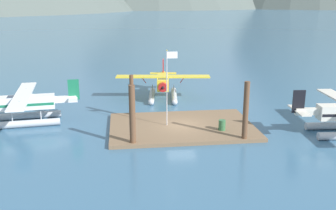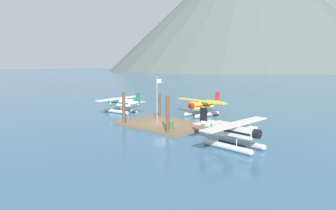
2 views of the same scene
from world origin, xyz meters
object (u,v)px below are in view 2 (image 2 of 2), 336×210
Objects in this scene: seaplane_cream_stbd_aft at (234,133)px; seaplane_yellow_bow_centre at (202,107)px; fuel_drum at (171,125)px; flagpole at (158,95)px; seaplane_white_port_fwd at (121,104)px.

seaplane_cream_stbd_aft is 1.00× the size of seaplane_yellow_bow_centre.
seaplane_yellow_bow_centre is at bearing 106.54° from fuel_drum.
flagpole reaches higher than seaplane_yellow_bow_centre.
seaplane_white_port_fwd is at bearing 165.98° from flagpole.
seaplane_cream_stbd_aft is 1.00× the size of seaplane_white_port_fwd.
seaplane_cream_stbd_aft is at bearing -8.06° from fuel_drum.
seaplane_yellow_bow_centre is 1.00× the size of seaplane_white_port_fwd.
seaplane_white_port_fwd is at bearing 163.51° from fuel_drum.
seaplane_yellow_bow_centre is (-3.62, 12.18, 0.84)m from fuel_drum.
seaplane_yellow_bow_centre is 15.03m from seaplane_white_port_fwd.
flagpole is 7.49× the size of fuel_drum.
seaplane_yellow_bow_centre and seaplane_white_port_fwd have the same top height.
fuel_drum is 12.73m from seaplane_yellow_bow_centre.
flagpole is 15.14m from seaplane_cream_stbd_aft.
flagpole is 5.93m from fuel_drum.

